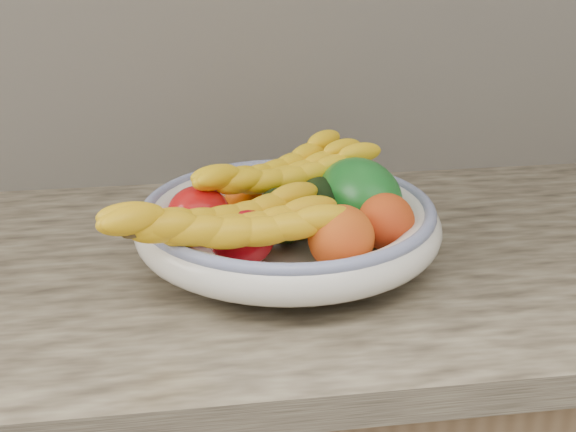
# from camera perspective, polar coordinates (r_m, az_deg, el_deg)

# --- Properties ---
(fruit_bowl) EXTENTS (0.39, 0.39, 0.08)m
(fruit_bowl) POSITION_cam_1_polar(r_m,az_deg,el_deg) (1.02, 0.00, -0.59)
(fruit_bowl) COLOR silver
(fruit_bowl) RESTS_ON kitchen_counter
(clementine_back_left) EXTENTS (0.06, 0.06, 0.05)m
(clementine_back_left) POSITION_cam_1_polar(r_m,az_deg,el_deg) (1.10, -3.16, 1.37)
(clementine_back_left) COLOR #F56105
(clementine_back_left) RESTS_ON fruit_bowl
(clementine_back_right) EXTENTS (0.05, 0.05, 0.05)m
(clementine_back_right) POSITION_cam_1_polar(r_m,az_deg,el_deg) (1.11, 0.44, 1.63)
(clementine_back_right) COLOR #F45D05
(clementine_back_right) RESTS_ON fruit_bowl
(tomato_left) EXTENTS (0.10, 0.10, 0.07)m
(tomato_left) POSITION_cam_1_polar(r_m,az_deg,el_deg) (1.03, -6.36, 0.12)
(tomato_left) COLOR red
(tomato_left) RESTS_ON fruit_bowl
(tomato_near_left) EXTENTS (0.11, 0.11, 0.07)m
(tomato_near_left) POSITION_cam_1_polar(r_m,az_deg,el_deg) (0.95, -3.31, -1.48)
(tomato_near_left) COLOR #A70712
(tomato_near_left) RESTS_ON fruit_bowl
(avocado_center) EXTENTS (0.08, 0.10, 0.07)m
(avocado_center) POSITION_cam_1_polar(r_m,az_deg,el_deg) (1.01, -0.42, 0.04)
(avocado_center) COLOR black
(avocado_center) RESTS_ON fruit_bowl
(avocado_right) EXTENTS (0.10, 0.12, 0.07)m
(avocado_right) POSITION_cam_1_polar(r_m,az_deg,el_deg) (1.05, 2.31, 0.81)
(avocado_right) COLOR black
(avocado_right) RESTS_ON fruit_bowl
(green_mango) EXTENTS (0.16, 0.17, 0.12)m
(green_mango) POSITION_cam_1_polar(r_m,az_deg,el_deg) (1.04, 5.12, 1.39)
(green_mango) COLOR #10591A
(green_mango) RESTS_ON fruit_bowl
(peach_front) EXTENTS (0.09, 0.09, 0.08)m
(peach_front) POSITION_cam_1_polar(r_m,az_deg,el_deg) (0.94, 3.80, -1.57)
(peach_front) COLOR orange
(peach_front) RESTS_ON fruit_bowl
(peach_right) EXTENTS (0.09, 0.09, 0.07)m
(peach_right) POSITION_cam_1_polar(r_m,az_deg,el_deg) (0.99, 6.97, -0.40)
(peach_right) COLOR orange
(peach_right) RESTS_ON fruit_bowl
(banana_bunch_back) EXTENTS (0.31, 0.23, 0.08)m
(banana_bunch_back) POSITION_cam_1_polar(r_m,az_deg,el_deg) (1.07, -0.41, 2.71)
(banana_bunch_back) COLOR yellow
(banana_bunch_back) RESTS_ON fruit_bowl
(banana_bunch_front) EXTENTS (0.33, 0.20, 0.08)m
(banana_bunch_front) POSITION_cam_1_polar(r_m,az_deg,el_deg) (0.92, -4.54, -1.03)
(banana_bunch_front) COLOR yellow
(banana_bunch_front) RESTS_ON fruit_bowl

